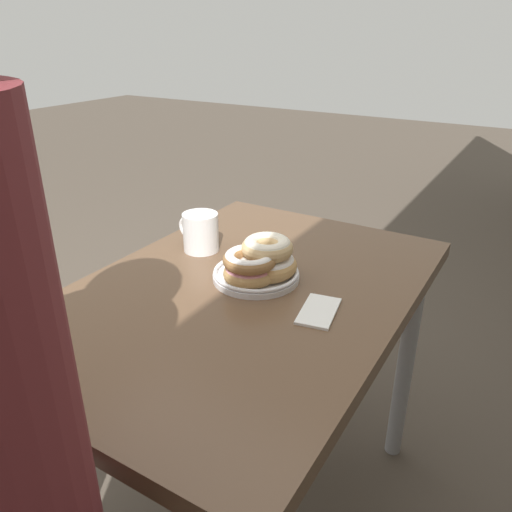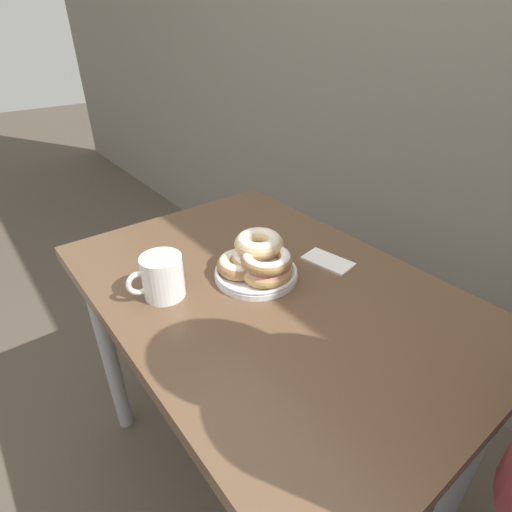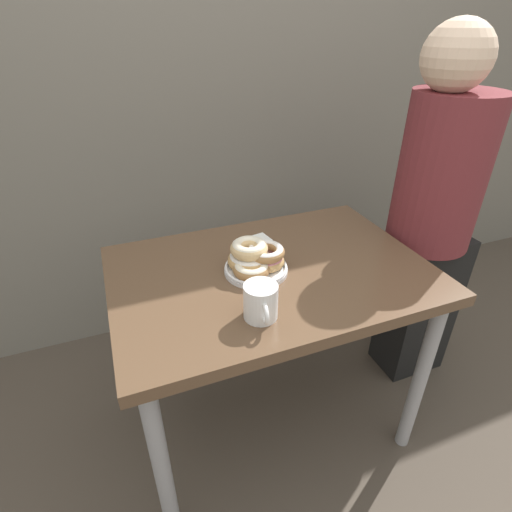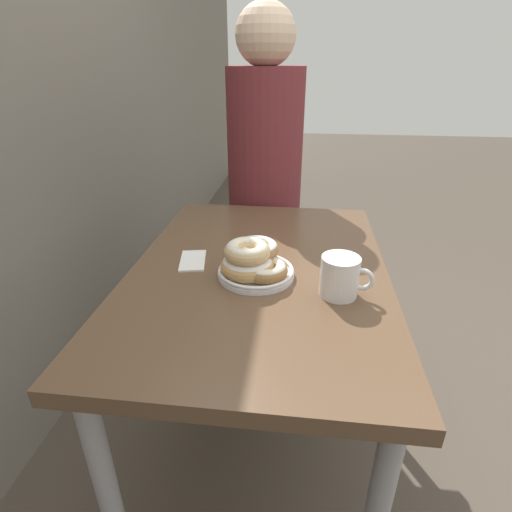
{
  "view_description": "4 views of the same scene",
  "coord_description": "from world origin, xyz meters",
  "px_view_note": "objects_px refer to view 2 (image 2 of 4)",
  "views": [
    {
      "loc": [
        0.85,
        0.85,
        1.3
      ],
      "look_at": [
        -0.05,
        0.3,
        0.81
      ],
      "focal_mm": 35.0,
      "sensor_mm": 36.0,
      "label": 1
    },
    {
      "loc": [
        0.6,
        -0.21,
        1.31
      ],
      "look_at": [
        -0.05,
        0.3,
        0.81
      ],
      "focal_mm": 28.0,
      "sensor_mm": 36.0,
      "label": 2
    },
    {
      "loc": [
        -0.45,
        -0.71,
        1.46
      ],
      "look_at": [
        -0.05,
        0.3,
        0.81
      ],
      "focal_mm": 28.0,
      "sensor_mm": 36.0,
      "label": 3
    },
    {
      "loc": [
        -0.99,
        0.19,
        1.27
      ],
      "look_at": [
        -0.05,
        0.3,
        0.81
      ],
      "focal_mm": 28.0,
      "sensor_mm": 36.0,
      "label": 4
    }
  ],
  "objects_px": {
    "donut_plate": "(258,261)",
    "coffee_mug": "(162,276)",
    "napkin": "(328,261)",
    "dining_table": "(268,317)"
  },
  "relations": [
    {
      "from": "dining_table",
      "to": "coffee_mug",
      "type": "height_order",
      "value": "coffee_mug"
    },
    {
      "from": "donut_plate",
      "to": "coffee_mug",
      "type": "xyz_separation_m",
      "value": [
        -0.07,
        -0.22,
        0.01
      ]
    },
    {
      "from": "napkin",
      "to": "coffee_mug",
      "type": "bearing_deg",
      "value": -108.09
    },
    {
      "from": "donut_plate",
      "to": "napkin",
      "type": "xyz_separation_m",
      "value": [
        0.06,
        0.19,
        -0.04
      ]
    },
    {
      "from": "coffee_mug",
      "to": "donut_plate",
      "type": "bearing_deg",
      "value": 72.37
    },
    {
      "from": "dining_table",
      "to": "donut_plate",
      "type": "bearing_deg",
      "value": 170.84
    },
    {
      "from": "napkin",
      "to": "donut_plate",
      "type": "bearing_deg",
      "value": -108.64
    },
    {
      "from": "donut_plate",
      "to": "coffee_mug",
      "type": "distance_m",
      "value": 0.23
    },
    {
      "from": "dining_table",
      "to": "donut_plate",
      "type": "distance_m",
      "value": 0.15
    },
    {
      "from": "coffee_mug",
      "to": "napkin",
      "type": "relative_size",
      "value": 0.94
    }
  ]
}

